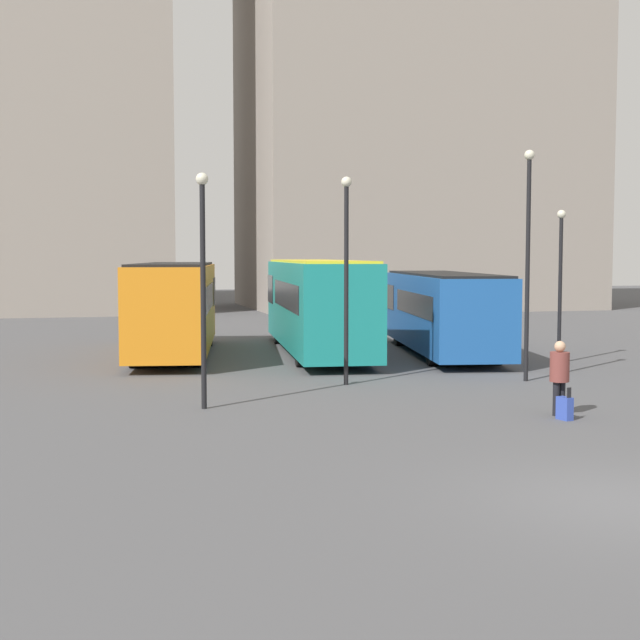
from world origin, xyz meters
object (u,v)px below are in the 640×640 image
(lamp_post_2, at_px, (203,270))
(bus_0, at_px, (175,305))
(bus_1, at_px, (317,303))
(suitcase, at_px, (565,408))
(bus_2, at_px, (443,310))
(lamp_post_0, at_px, (560,272))
(lamp_post_1, at_px, (346,263))
(lamp_post_3, at_px, (528,248))
(traveler, at_px, (560,371))

(lamp_post_2, bearing_deg, bus_0, 88.28)
(bus_0, distance_m, bus_1, 4.94)
(bus_0, relative_size, suitcase, 15.19)
(suitcase, distance_m, lamp_post_2, 8.40)
(bus_2, relative_size, lamp_post_0, 2.14)
(lamp_post_1, distance_m, lamp_post_3, 5.05)
(bus_1, height_order, traveler, bus_1)
(bus_1, height_order, lamp_post_2, lamp_post_2)
(bus_2, distance_m, lamp_post_2, 13.26)
(bus_0, xyz_separation_m, lamp_post_0, (11.77, -5.21, 1.20))
(bus_1, height_order, lamp_post_1, lamp_post_1)
(lamp_post_0, bearing_deg, traveler, -119.23)
(bus_0, height_order, lamp_post_3, lamp_post_3)
(lamp_post_0, distance_m, lamp_post_2, 13.41)
(lamp_post_2, xyz_separation_m, lamp_post_3, (9.14, 2.28, 0.53))
(suitcase, height_order, lamp_post_2, lamp_post_2)
(bus_0, bearing_deg, traveler, -143.69)
(suitcase, relative_size, lamp_post_1, 0.13)
(lamp_post_3, bearing_deg, lamp_post_2, -165.99)
(lamp_post_1, bearing_deg, lamp_post_3, -6.02)
(suitcase, xyz_separation_m, lamp_post_1, (-3.06, 6.05, 3.02))
(bus_1, bearing_deg, bus_0, 91.14)
(traveler, bearing_deg, lamp_post_1, 16.95)
(suitcase, height_order, lamp_post_0, lamp_post_0)
(lamp_post_3, bearing_deg, suitcase, -109.42)
(suitcase, distance_m, lamp_post_0, 10.61)
(bus_0, relative_size, traveler, 6.58)
(lamp_post_3, bearing_deg, bus_1, 115.19)
(bus_0, height_order, bus_2, bus_0)
(lamp_post_0, bearing_deg, bus_2, 127.90)
(traveler, height_order, suitcase, traveler)
(lamp_post_0, bearing_deg, lamp_post_3, -130.31)
(traveler, xyz_separation_m, lamp_post_2, (-7.34, 2.74, 2.18))
(bus_2, relative_size, suitcase, 14.97)
(traveler, distance_m, lamp_post_0, 9.95)
(lamp_post_1, bearing_deg, lamp_post_2, -145.82)
(traveler, height_order, lamp_post_0, lamp_post_0)
(suitcase, height_order, lamp_post_3, lamp_post_3)
(bus_2, relative_size, lamp_post_2, 1.99)
(lamp_post_3, bearing_deg, bus_0, 135.37)
(bus_2, xyz_separation_m, lamp_post_2, (-9.47, -9.15, 1.58))
(suitcase, bearing_deg, bus_1, -5.00)
(lamp_post_1, height_order, lamp_post_3, lamp_post_3)
(bus_0, height_order, lamp_post_0, lamp_post_0)
(lamp_post_2, bearing_deg, lamp_post_3, 14.01)
(lamp_post_2, distance_m, lamp_post_3, 9.44)
(bus_2, bearing_deg, lamp_post_2, 143.87)
(bus_1, relative_size, lamp_post_3, 1.93)
(traveler, relative_size, lamp_post_2, 0.31)
(lamp_post_2, relative_size, lamp_post_3, 0.84)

